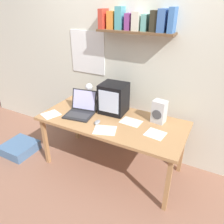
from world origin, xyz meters
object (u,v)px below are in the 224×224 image
(loose_paper_near_laptop, at_px, (155,134))
(floor_cushion, at_px, (20,148))
(space_heater, at_px, (159,112))
(printed_handout, at_px, (105,130))
(corner_desk, at_px, (112,124))
(open_notebook, at_px, (51,114))
(crt_monitor, at_px, (114,98))
(juice_glass, at_px, (96,105))
(laptop, at_px, (81,108))
(desk_lamp, at_px, (90,90))
(loose_paper_near_monitor, at_px, (131,122))
(computer_mouse, at_px, (97,122))

(loose_paper_near_laptop, bearing_deg, floor_cushion, -171.09)
(space_heater, bearing_deg, floor_cushion, -155.25)
(printed_handout, bearing_deg, loose_paper_near_laptop, 19.95)
(corner_desk, bearing_deg, printed_handout, -80.04)
(loose_paper_near_laptop, xyz_separation_m, open_notebook, (-1.26, -0.18, 0.00))
(crt_monitor, xyz_separation_m, juice_glass, (-0.23, -0.05, -0.12))
(corner_desk, height_order, printed_handout, printed_handout)
(laptop, height_order, desk_lamp, desk_lamp)
(desk_lamp, distance_m, juice_glass, 0.21)
(loose_paper_near_monitor, xyz_separation_m, floor_cushion, (-1.53, -0.41, -0.64))
(open_notebook, bearing_deg, desk_lamp, 58.75)
(space_heater, bearing_deg, corner_desk, -149.77)
(corner_desk, height_order, computer_mouse, computer_mouse)
(juice_glass, xyz_separation_m, loose_paper_near_laptop, (0.86, -0.20, -0.06))
(crt_monitor, relative_size, juice_glass, 2.59)
(crt_monitor, bearing_deg, printed_handout, -77.14)
(corner_desk, xyz_separation_m, space_heater, (0.49, 0.20, 0.18))
(laptop, bearing_deg, open_notebook, -155.88)
(space_heater, xyz_separation_m, printed_handout, (-0.45, -0.45, -0.13))
(computer_mouse, relative_size, open_notebook, 0.45)
(desk_lamp, distance_m, computer_mouse, 0.54)
(crt_monitor, distance_m, open_notebook, 0.79)
(laptop, bearing_deg, computer_mouse, -30.79)
(corner_desk, height_order, desk_lamp, desk_lamp)
(juice_glass, height_order, computer_mouse, juice_glass)
(desk_lamp, bearing_deg, space_heater, -8.61)
(corner_desk, distance_m, space_heater, 0.56)
(printed_handout, bearing_deg, laptop, 155.42)
(floor_cushion, bearing_deg, printed_handout, 4.58)
(crt_monitor, height_order, printed_handout, crt_monitor)
(laptop, distance_m, floor_cushion, 1.19)
(corner_desk, relative_size, space_heater, 6.52)
(floor_cushion, bearing_deg, laptop, 19.23)
(desk_lamp, relative_size, juice_glass, 2.17)
(corner_desk, relative_size, loose_paper_near_laptop, 7.89)
(loose_paper_near_laptop, xyz_separation_m, floor_cushion, (-1.85, -0.29, -0.64))
(loose_paper_near_monitor, bearing_deg, space_heater, 28.84)
(loose_paper_near_monitor, bearing_deg, floor_cushion, -165.15)
(computer_mouse, xyz_separation_m, printed_handout, (0.15, -0.09, -0.01))
(laptop, distance_m, printed_handout, 0.50)
(desk_lamp, height_order, loose_paper_near_monitor, desk_lamp)
(computer_mouse, bearing_deg, laptop, 158.37)
(printed_handout, height_order, loose_paper_near_monitor, same)
(printed_handout, xyz_separation_m, loose_paper_near_monitor, (0.18, 0.30, -0.00))
(crt_monitor, relative_size, printed_handout, 1.27)
(corner_desk, bearing_deg, crt_monitor, 112.28)
(juice_glass, bearing_deg, loose_paper_near_laptop, -13.14)
(loose_paper_near_monitor, bearing_deg, loose_paper_near_laptop, -19.32)
(juice_glass, height_order, loose_paper_near_laptop, juice_glass)
(space_heater, height_order, loose_paper_near_laptop, space_heater)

